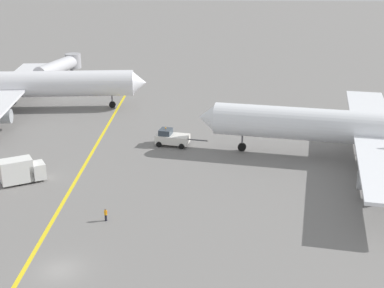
{
  "coord_description": "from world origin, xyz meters",
  "views": [
    {
      "loc": [
        14.84,
        -45.7,
        30.14
      ],
      "look_at": [
        12.22,
        26.39,
        4.0
      ],
      "focal_mm": 50.42,
      "sensor_mm": 36.0,
      "label": 1
    }
  ],
  "objects_px": {
    "airliner_at_gate_left": "(20,85)",
    "ground_crew_ramp_agent_by_cones": "(106,215)",
    "gse_catering_truck_tall": "(22,171)",
    "jet_bridge": "(61,66)",
    "airliner_being_pushed": "(364,129)",
    "pushback_tug": "(172,138)"
  },
  "relations": [
    {
      "from": "gse_catering_truck_tall",
      "to": "ground_crew_ramp_agent_by_cones",
      "type": "relative_size",
      "value": 4.05
    },
    {
      "from": "pushback_tug",
      "to": "gse_catering_truck_tall",
      "type": "distance_m",
      "value": 24.92
    },
    {
      "from": "pushback_tug",
      "to": "jet_bridge",
      "type": "xyz_separation_m",
      "value": [
        -29.27,
        42.54,
        2.92
      ]
    },
    {
      "from": "gse_catering_truck_tall",
      "to": "ground_crew_ramp_agent_by_cones",
      "type": "xyz_separation_m",
      "value": [
        13.45,
        -10.58,
        -0.96
      ]
    },
    {
      "from": "airliner_being_pushed",
      "to": "gse_catering_truck_tall",
      "type": "bearing_deg",
      "value": -168.33
    },
    {
      "from": "airliner_at_gate_left",
      "to": "jet_bridge",
      "type": "distance_m",
      "value": 22.77
    },
    {
      "from": "airliner_being_pushed",
      "to": "gse_catering_truck_tall",
      "type": "height_order",
      "value": "airliner_being_pushed"
    },
    {
      "from": "pushback_tug",
      "to": "gse_catering_truck_tall",
      "type": "relative_size",
      "value": 1.37
    },
    {
      "from": "ground_crew_ramp_agent_by_cones",
      "to": "pushback_tug",
      "type": "bearing_deg",
      "value": 77.4
    },
    {
      "from": "airliner_being_pushed",
      "to": "gse_catering_truck_tall",
      "type": "xyz_separation_m",
      "value": [
        -48.49,
        -10.02,
        -3.28
      ]
    },
    {
      "from": "ground_crew_ramp_agent_by_cones",
      "to": "jet_bridge",
      "type": "relative_size",
      "value": 0.09
    },
    {
      "from": "gse_catering_truck_tall",
      "to": "jet_bridge",
      "type": "bearing_deg",
      "value": 99.68
    },
    {
      "from": "pushback_tug",
      "to": "jet_bridge",
      "type": "bearing_deg",
      "value": 124.53
    },
    {
      "from": "airliner_at_gate_left",
      "to": "pushback_tug",
      "type": "bearing_deg",
      "value": -32.33
    },
    {
      "from": "airliner_at_gate_left",
      "to": "gse_catering_truck_tall",
      "type": "height_order",
      "value": "airliner_at_gate_left"
    },
    {
      "from": "airliner_at_gate_left",
      "to": "jet_bridge",
      "type": "height_order",
      "value": "airliner_at_gate_left"
    },
    {
      "from": "airliner_at_gate_left",
      "to": "airliner_being_pushed",
      "type": "xyz_separation_m",
      "value": [
        60.59,
        -25.59,
        0.06
      ]
    },
    {
      "from": "ground_crew_ramp_agent_by_cones",
      "to": "jet_bridge",
      "type": "distance_m",
      "value": 72.78
    },
    {
      "from": "airliner_being_pushed",
      "to": "pushback_tug",
      "type": "xyz_separation_m",
      "value": [
        -29.16,
        5.7,
        -3.78
      ]
    },
    {
      "from": "airliner_at_gate_left",
      "to": "ground_crew_ramp_agent_by_cones",
      "type": "height_order",
      "value": "airliner_at_gate_left"
    },
    {
      "from": "jet_bridge",
      "to": "gse_catering_truck_tall",
      "type": "bearing_deg",
      "value": -80.32
    },
    {
      "from": "airliner_at_gate_left",
      "to": "gse_catering_truck_tall",
      "type": "xyz_separation_m",
      "value": [
        12.1,
        -35.61,
        -3.22
      ]
    }
  ]
}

